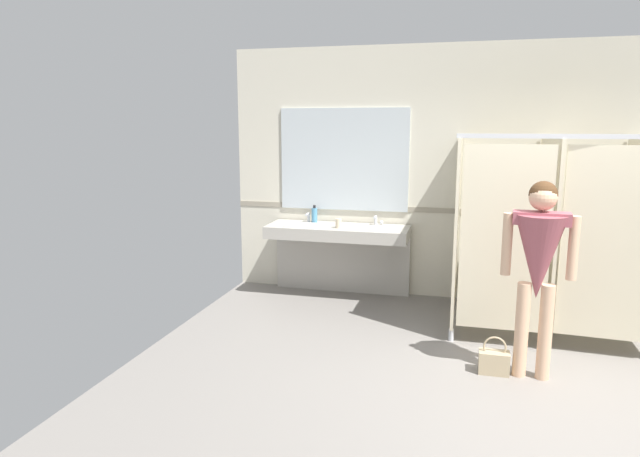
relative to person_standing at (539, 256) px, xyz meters
The scene contains 10 objects.
ground_plane 1.15m from the person_standing, 62.00° to the right, with size 7.14×5.41×0.10m, color gray.
wall_back 2.15m from the person_standing, 84.57° to the left, with size 7.14×0.12×2.94m, color beige.
wall_back_tile_band 2.04m from the person_standing, 84.40° to the left, with size 7.14×0.01×0.06m, color #9E937F.
vanity_counter 2.74m from the person_standing, 138.20° to the left, with size 1.66×0.59×0.98m.
mirror_panel 2.92m from the person_standing, 135.00° to the left, with size 1.56×0.02×1.22m, color silver.
bathroom_stalls 1.13m from the person_standing, 79.33° to the left, with size 1.79×1.45×1.97m.
person_standing is the anchor object (origin of this frame).
handbag 0.96m from the person_standing, behind, with size 0.25×0.14×0.32m.
soap_dispenser 3.02m from the person_standing, 141.17° to the left, with size 0.07×0.07×0.21m.
paper_cup 2.55m from the person_standing, 141.22° to the left, with size 0.07×0.07×0.11m, color beige.
Camera 1 is at (-0.79, -4.25, 2.05)m, focal length 31.55 mm.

